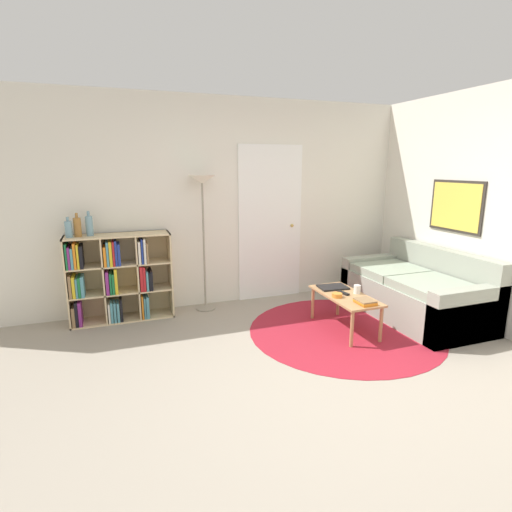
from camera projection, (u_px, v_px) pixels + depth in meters
name	position (u px, v px, depth m)	size (l,w,h in m)	color
ground_plane	(332.00, 393.00, 3.17)	(14.00, 14.00, 0.00)	gray
wall_back	(239.00, 204.00, 5.14)	(7.51, 0.11, 2.60)	silver
wall_right	(451.00, 206.00, 4.75)	(0.08, 5.43, 2.60)	silver
rug	(345.00, 331.00, 4.37)	(2.08, 2.08, 0.01)	maroon
bookshelf	(115.00, 278.00, 4.60)	(1.15, 0.34, 1.01)	beige
floor_lamp	(202.00, 193.00, 4.73)	(0.33, 0.33, 1.66)	gray
couch	(418.00, 293.00, 4.77)	(0.93, 1.72, 0.80)	gray
coffee_table	(345.00, 299.00, 4.34)	(0.42, 0.90, 0.40)	#AD7F51
laptop	(333.00, 287.00, 4.57)	(0.34, 0.26, 0.02)	black
bowl	(337.00, 295.00, 4.24)	(0.11, 0.11, 0.04)	orange
book_stack_on_table	(365.00, 302.00, 4.04)	(0.17, 0.20, 0.05)	orange
cup	(357.00, 289.00, 4.36)	(0.07, 0.07, 0.09)	white
remote	(343.00, 293.00, 4.35)	(0.07, 0.16, 0.02)	black
bottle_left	(69.00, 229.00, 4.29)	(0.08, 0.08, 0.22)	#6B93A3
bottle_middle	(78.00, 227.00, 4.34)	(0.08, 0.08, 0.26)	olive
bottle_right	(89.00, 226.00, 4.39)	(0.08, 0.08, 0.27)	#6B93A3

